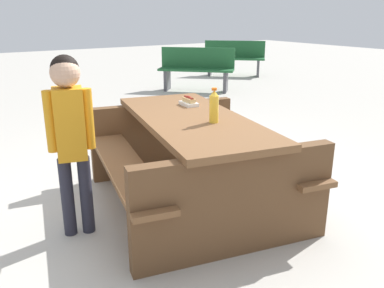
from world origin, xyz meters
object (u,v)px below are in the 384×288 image
hotdog_tray (189,102)px  child_in_coat (70,124)px  park_bench_mid (197,68)px  park_bench_far (234,57)px  soda_bottle (214,107)px  picnic_table (192,153)px

hotdog_tray → child_in_coat: child_in_coat is taller
park_bench_mid → park_bench_far: same height
hotdog_tray → soda_bottle: bearing=164.9°
child_in_coat → picnic_table: bearing=-93.9°
picnic_table → park_bench_mid: bearing=-34.5°
park_bench_far → picnic_table: bearing=138.2°
picnic_table → child_in_coat: bearing=86.1°
child_in_coat → park_bench_mid: size_ratio=0.94×
child_in_coat → park_bench_far: size_ratio=0.92×
park_bench_far → child_in_coat: bearing=132.8°
picnic_table → park_bench_far: size_ratio=1.49×
park_bench_far → hotdog_tray: bearing=137.5°
picnic_table → hotdog_tray: (0.35, -0.20, 0.34)m
soda_bottle → hotdog_tray: size_ratio=1.37×
soda_bottle → child_in_coat: size_ratio=0.20×
hotdog_tray → child_in_coat: 1.17m
child_in_coat → park_bench_mid: bearing=-42.7°
soda_bottle → park_bench_mid: bearing=-32.7°
park_bench_mid → child_in_coat: bearing=137.3°
park_bench_mid → soda_bottle: bearing=147.3°
soda_bottle → child_in_coat: bearing=73.2°
picnic_table → soda_bottle: (-0.23, -0.04, 0.43)m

